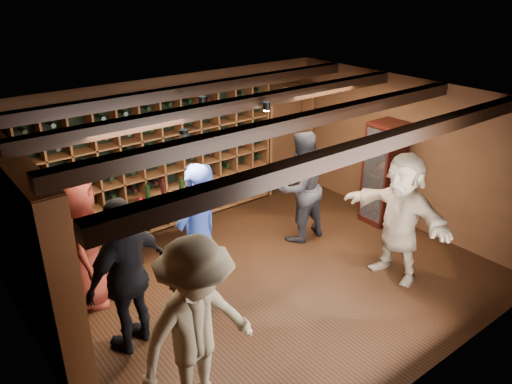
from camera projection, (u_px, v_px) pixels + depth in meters
ground at (266, 278)px, 7.14m from camera, size 6.00×6.00×0.00m
room_shell at (265, 113)px, 6.19m from camera, size 6.00×6.00×6.00m
wine_rack_back at (151, 166)px, 8.06m from camera, size 4.65×0.30×2.20m
wine_rack_left at (29, 248)px, 5.68m from camera, size 0.30×2.65×2.20m
crate_shelf at (288, 111)px, 9.52m from camera, size 1.20×0.32×2.07m
display_cabinet at (383, 175)px, 8.46m from camera, size 0.55×0.50×1.75m
man_blue_shirt at (198, 237)px, 6.23m from camera, size 0.83×0.67×1.97m
man_grey_suit at (300, 187)px, 7.88m from camera, size 0.88×0.69×1.81m
guest_red_floral at (83, 242)px, 6.28m from camera, size 0.88×1.05×1.82m
guest_woman_black at (128, 275)px, 5.53m from camera, size 1.19×0.78×1.89m
guest_khaki at (197, 332)px, 4.61m from camera, size 1.34×0.85×1.97m
guest_beige at (400, 217)px, 6.87m from camera, size 0.59×1.74×1.86m
tasting_table at (168, 207)px, 7.58m from camera, size 1.23×0.85×1.12m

